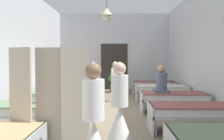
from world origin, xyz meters
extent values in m
cube|color=#7A6B56|center=(0.00, 0.00, -0.05)|extent=(6.34, 11.14, 0.10)
cube|color=silver|center=(0.00, 5.37, 1.99)|extent=(6.14, 0.20, 3.98)
cube|color=silver|center=(-2.97, 0.00, 1.99)|extent=(0.20, 10.54, 3.98)
cube|color=silver|center=(2.97, 0.00, 1.99)|extent=(0.20, 10.54, 3.98)
cube|color=#2D2823|center=(0.00, 5.25, 1.20)|extent=(1.40, 0.06, 2.40)
cylinder|color=brown|center=(-0.23, 1.85, 3.73)|extent=(0.02, 0.02, 0.49)
cone|color=beige|center=(-0.23, 1.85, 3.33)|extent=(0.44, 0.44, 0.28)
sphere|color=beige|center=(-0.23, 1.85, 3.11)|extent=(0.28, 0.28, 0.28)
cylinder|color=#B7BCC1|center=(-0.95, -2.19, 0.17)|extent=(0.03, 0.03, 0.34)
cylinder|color=#B7BCC1|center=(-0.95, -1.47, 0.17)|extent=(0.03, 0.03, 0.34)
cube|color=#B7BCC1|center=(-1.82, -1.83, 0.38)|extent=(1.90, 0.84, 0.07)
cube|color=#B7BCC1|center=(-0.89, -1.83, 0.29)|extent=(0.04, 0.84, 0.57)
cube|color=white|center=(-1.82, -1.83, 0.48)|extent=(1.82, 0.78, 0.14)
cube|color=slate|center=(-1.82, -1.83, 0.56)|extent=(1.86, 0.82, 0.02)
cylinder|color=#B7BCC1|center=(0.95, -2.19, 0.17)|extent=(0.03, 0.03, 0.34)
cylinder|color=#B7BCC1|center=(0.95, -1.47, 0.17)|extent=(0.03, 0.03, 0.34)
cube|color=#B7BCC1|center=(1.82, -1.83, 0.38)|extent=(1.90, 0.84, 0.07)
cube|color=#B7BCC1|center=(0.89, -1.83, 0.29)|extent=(0.04, 0.84, 0.57)
cube|color=white|center=(1.82, -1.83, 0.48)|extent=(1.82, 0.78, 0.14)
cube|color=#8C4C47|center=(1.82, -1.83, 0.56)|extent=(1.86, 0.82, 0.02)
cylinder|color=#B7BCC1|center=(-2.69, -0.36, 0.17)|extent=(0.03, 0.03, 0.34)
cylinder|color=#B7BCC1|center=(-2.69, 0.36, 0.17)|extent=(0.03, 0.03, 0.34)
cylinder|color=#B7BCC1|center=(-0.95, -0.36, 0.17)|extent=(0.03, 0.03, 0.34)
cylinder|color=#B7BCC1|center=(-0.95, 0.36, 0.17)|extent=(0.03, 0.03, 0.34)
cube|color=#B7BCC1|center=(-1.82, 0.00, 0.38)|extent=(1.90, 0.84, 0.07)
cube|color=#B7BCC1|center=(-2.75, 0.00, 0.29)|extent=(0.04, 0.84, 0.57)
cube|color=#B7BCC1|center=(-0.89, 0.00, 0.29)|extent=(0.04, 0.84, 0.57)
cube|color=white|center=(-1.82, 0.00, 0.48)|extent=(1.82, 0.78, 0.14)
cube|color=slate|center=(-1.82, 0.00, 0.56)|extent=(1.86, 0.82, 0.02)
cylinder|color=#B7BCC1|center=(0.95, -0.36, 0.17)|extent=(0.03, 0.03, 0.34)
cylinder|color=#B7BCC1|center=(0.95, 0.36, 0.17)|extent=(0.03, 0.03, 0.34)
cylinder|color=#B7BCC1|center=(2.69, -0.36, 0.17)|extent=(0.03, 0.03, 0.34)
cylinder|color=#B7BCC1|center=(2.69, 0.36, 0.17)|extent=(0.03, 0.03, 0.34)
cube|color=#B7BCC1|center=(1.82, 0.00, 0.38)|extent=(1.90, 0.84, 0.07)
cube|color=#B7BCC1|center=(0.89, 0.00, 0.29)|extent=(0.04, 0.84, 0.57)
cube|color=#B7BCC1|center=(2.75, 0.00, 0.29)|extent=(0.04, 0.84, 0.57)
cube|color=white|center=(1.82, 0.00, 0.48)|extent=(1.82, 0.78, 0.14)
cube|color=#8C4C47|center=(1.82, 0.00, 0.56)|extent=(1.86, 0.82, 0.02)
cylinder|color=#B7BCC1|center=(-2.69, 1.47, 0.17)|extent=(0.03, 0.03, 0.34)
cylinder|color=#B7BCC1|center=(-2.69, 2.19, 0.17)|extent=(0.03, 0.03, 0.34)
cylinder|color=#B7BCC1|center=(-0.95, 1.47, 0.17)|extent=(0.03, 0.03, 0.34)
cylinder|color=#B7BCC1|center=(-0.95, 2.19, 0.17)|extent=(0.03, 0.03, 0.34)
cube|color=#B7BCC1|center=(-1.82, 1.83, 0.38)|extent=(1.90, 0.84, 0.07)
cube|color=#B7BCC1|center=(-2.75, 1.83, 0.29)|extent=(0.04, 0.84, 0.57)
cube|color=#B7BCC1|center=(-0.89, 1.83, 0.29)|extent=(0.04, 0.84, 0.57)
cube|color=silver|center=(-1.82, 1.83, 0.48)|extent=(1.82, 0.78, 0.14)
cube|color=tan|center=(-1.82, 1.83, 0.56)|extent=(1.86, 0.82, 0.02)
cylinder|color=#B7BCC1|center=(0.95, 1.47, 0.17)|extent=(0.03, 0.03, 0.34)
cylinder|color=#B7BCC1|center=(0.95, 2.19, 0.17)|extent=(0.03, 0.03, 0.34)
cylinder|color=#B7BCC1|center=(2.69, 1.47, 0.17)|extent=(0.03, 0.03, 0.34)
cylinder|color=#B7BCC1|center=(2.69, 2.19, 0.17)|extent=(0.03, 0.03, 0.34)
cube|color=#B7BCC1|center=(1.82, 1.83, 0.38)|extent=(1.90, 0.84, 0.07)
cube|color=#B7BCC1|center=(0.89, 1.83, 0.29)|extent=(0.04, 0.84, 0.57)
cube|color=#B7BCC1|center=(2.75, 1.83, 0.29)|extent=(0.04, 0.84, 0.57)
cube|color=silver|center=(1.82, 1.83, 0.48)|extent=(1.82, 0.78, 0.14)
cube|color=beige|center=(1.82, 1.83, 0.56)|extent=(1.86, 0.82, 0.02)
cylinder|color=#B7BCC1|center=(-2.69, 3.30, 0.17)|extent=(0.03, 0.03, 0.34)
cylinder|color=#B7BCC1|center=(-2.69, 4.02, 0.17)|extent=(0.03, 0.03, 0.34)
cylinder|color=#B7BCC1|center=(-0.95, 3.30, 0.17)|extent=(0.03, 0.03, 0.34)
cylinder|color=#B7BCC1|center=(-0.95, 4.02, 0.17)|extent=(0.03, 0.03, 0.34)
cube|color=#B7BCC1|center=(-1.82, 3.66, 0.38)|extent=(1.90, 0.84, 0.07)
cube|color=#B7BCC1|center=(-2.75, 3.66, 0.29)|extent=(0.04, 0.84, 0.57)
cube|color=#B7BCC1|center=(-0.89, 3.66, 0.29)|extent=(0.04, 0.84, 0.57)
cube|color=white|center=(-1.82, 3.66, 0.48)|extent=(1.82, 0.78, 0.14)
cube|color=#8C4C47|center=(-1.82, 3.66, 0.56)|extent=(1.86, 0.82, 0.02)
cylinder|color=#B7BCC1|center=(0.95, 3.30, 0.17)|extent=(0.03, 0.03, 0.34)
cylinder|color=#B7BCC1|center=(0.95, 4.02, 0.17)|extent=(0.03, 0.03, 0.34)
cylinder|color=#B7BCC1|center=(2.69, 3.30, 0.17)|extent=(0.03, 0.03, 0.34)
cylinder|color=#B7BCC1|center=(2.69, 4.02, 0.17)|extent=(0.03, 0.03, 0.34)
cube|color=#B7BCC1|center=(1.82, 3.66, 0.38)|extent=(1.90, 0.84, 0.07)
cube|color=#B7BCC1|center=(0.89, 3.66, 0.29)|extent=(0.04, 0.84, 0.57)
cube|color=#B7BCC1|center=(2.75, 3.66, 0.29)|extent=(0.04, 0.84, 0.57)
cube|color=white|center=(1.82, 3.66, 0.48)|extent=(1.82, 0.78, 0.14)
cube|color=#8C4C47|center=(1.82, 3.66, 0.56)|extent=(1.86, 0.82, 0.02)
cone|color=white|center=(0.10, 1.67, 0.35)|extent=(0.52, 0.52, 0.70)
cylinder|color=white|center=(0.10, 1.67, 0.97)|extent=(0.30, 0.30, 0.55)
sphere|color=tan|center=(0.10, 1.67, 1.36)|extent=(0.22, 0.22, 0.22)
cone|color=white|center=(0.10, 1.67, 1.44)|extent=(0.18, 0.18, 0.10)
cone|color=white|center=(0.23, -2.67, 0.35)|extent=(0.52, 0.52, 0.70)
cylinder|color=white|center=(0.23, -2.67, 0.97)|extent=(0.30, 0.30, 0.55)
sphere|color=beige|center=(0.23, -2.67, 1.36)|extent=(0.22, 0.22, 0.22)
cone|color=white|center=(0.23, -2.67, 1.44)|extent=(0.18, 0.18, 0.10)
cylinder|color=white|center=(-0.13, -3.59, 0.97)|extent=(0.30, 0.30, 0.55)
sphere|color=#846047|center=(-0.13, -3.59, 1.36)|extent=(0.22, 0.22, 0.22)
cone|color=white|center=(-0.13, -3.59, 1.44)|extent=(0.18, 0.18, 0.10)
cylinder|color=#515B70|center=(1.47, 0.00, 0.86)|extent=(0.32, 0.32, 0.58)
cube|color=#515B70|center=(1.47, 0.00, 0.61)|extent=(0.44, 0.44, 0.08)
sphere|color=#A87A5B|center=(1.47, 0.00, 1.26)|extent=(0.22, 0.22, 0.22)
cylinder|color=brown|center=(-0.01, 4.18, 0.17)|extent=(0.38, 0.38, 0.35)
cylinder|color=brown|center=(-0.01, 4.18, 0.45)|extent=(0.06, 0.06, 0.20)
cone|color=#2D6633|center=(-0.01, 4.18, 1.02)|extent=(0.56, 0.56, 0.95)
cube|color=#BCB29E|center=(-1.29, -3.22, 0.85)|extent=(0.40, 0.18, 1.70)
cube|color=#BCB29E|center=(-0.87, -3.16, 0.85)|extent=(0.42, 0.06, 1.70)
cube|color=#BCB29E|center=(-0.45, -3.22, 0.85)|extent=(0.42, 0.13, 1.70)
camera|label=1|loc=(0.20, -6.58, 1.49)|focal=36.03mm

